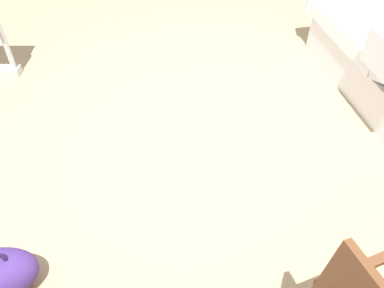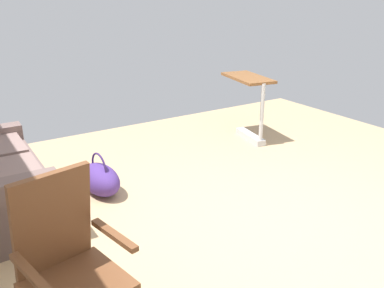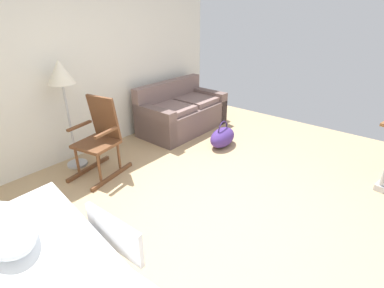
% 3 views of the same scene
% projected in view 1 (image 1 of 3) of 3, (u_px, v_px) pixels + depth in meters
% --- Properties ---
extents(ground_plane, '(6.47, 6.47, 0.00)m').
position_uv_depth(ground_plane, '(194.00, 141.00, 3.18)').
color(ground_plane, tan).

